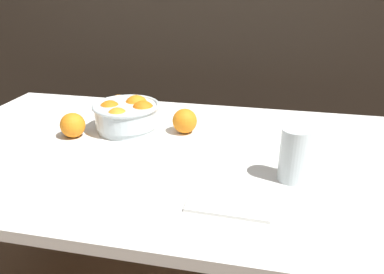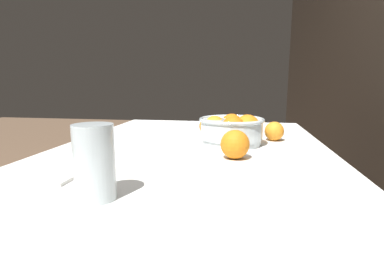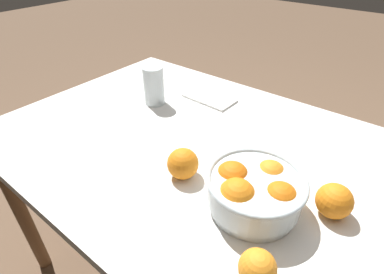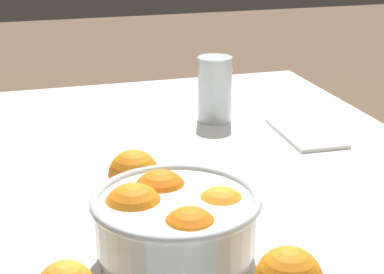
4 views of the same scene
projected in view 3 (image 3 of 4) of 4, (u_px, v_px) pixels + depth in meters
dining_table at (225, 174)px, 0.89m from camera, size 1.47×0.88×0.71m
fruit_bowl at (254, 190)px, 0.66m from camera, size 0.22×0.22×0.10m
juice_glass at (154, 88)px, 1.07m from camera, size 0.07×0.07×0.14m
orange_loose_near_bowl at (334, 201)px, 0.65m from camera, size 0.08×0.08×0.08m
orange_loose_front at (257, 268)px, 0.53m from camera, size 0.07×0.07×0.07m
orange_loose_aside at (183, 164)px, 0.76m from camera, size 0.08×0.08×0.08m
napkin at (209, 98)px, 1.13m from camera, size 0.19×0.11×0.01m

